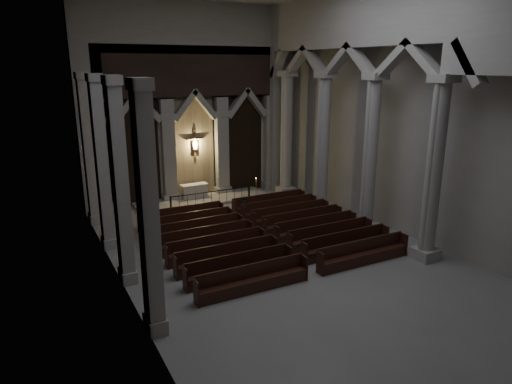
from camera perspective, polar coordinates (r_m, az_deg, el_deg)
room at (r=18.59m, az=4.85°, el=13.20°), size 24.00×24.10×12.00m
sanctuary_wall at (r=29.03m, az=-7.77°, el=12.00°), size 14.00×0.77×12.00m
right_arcade at (r=22.99m, az=15.00°, el=13.75°), size 1.00×24.00×12.00m
left_pilasters at (r=19.94m, az=-17.74°, el=1.94°), size 0.60×13.00×8.03m
sanctuary_step at (r=29.29m, az=-6.67°, el=-0.96°), size 8.50×2.60×0.15m
altar at (r=29.48m, az=-7.72°, el=0.16°), size 1.72×0.69×0.88m
altar_rail at (r=27.79m, az=-5.59°, el=-0.54°), size 5.20×0.09×1.02m
candle_stand_left at (r=26.82m, az=-12.45°, el=-2.04°), size 0.25×0.25×1.50m
candle_stand_right at (r=29.01m, az=0.01°, el=-0.33°), size 0.25×0.25×1.50m
pews at (r=22.28m, az=0.86°, el=-5.51°), size 10.07×8.85×1.04m
worshipper at (r=26.29m, az=-1.45°, el=-1.74°), size 0.44×0.33×1.07m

